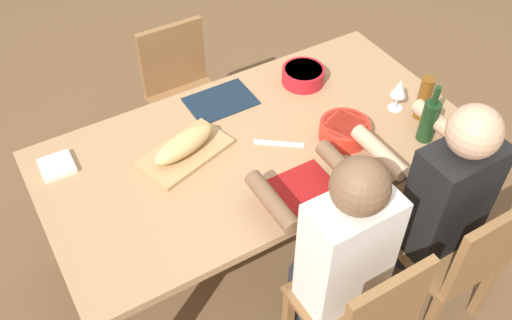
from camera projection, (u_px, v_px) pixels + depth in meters
The scene contains 18 objects.
ground_plane at pixel (256, 241), 3.04m from camera, with size 8.00×8.00×0.00m, color brown.
dining_table at pixel (256, 155), 2.56m from camera, with size 1.92×0.99×0.74m.
chair_near_center at pixel (183, 90), 3.19m from camera, with size 0.40×0.40×0.85m.
chair_far_center at pixel (362, 313), 2.20m from camera, with size 0.40×0.40×0.85m.
diner_far_center at pixel (340, 248), 2.16m from camera, with size 0.41×0.53×1.20m.
chair_far_left at pixel (459, 256), 2.39m from camera, with size 0.40×0.40×0.85m.
diner_far_left at pixel (441, 195), 2.35m from camera, with size 0.41×0.53×1.20m.
serving_bowl_greens at pixel (303, 75), 2.79m from camera, with size 0.21×0.21×0.08m.
serving_bowl_pasta at pixel (344, 130), 2.50m from camera, with size 0.23×0.23×0.08m.
cutting_board at pixel (186, 153), 2.45m from camera, with size 0.40×0.22×0.02m, color tan.
bread_loaf at pixel (184, 144), 2.41m from camera, with size 0.32×0.11×0.09m, color tan.
wine_bottle at pixel (429, 120), 2.45m from camera, with size 0.08×0.08×0.29m.
beer_bottle at pixel (424, 98), 2.56m from camera, with size 0.06×0.06×0.22m, color brown.
wine_glass at pixel (399, 89), 2.60m from camera, with size 0.08×0.08×0.17m.
placemat_near_center at pixel (221, 101), 2.71m from camera, with size 0.32×0.23×0.01m, color #142333.
placemat_far_center at pixel (298, 190), 2.30m from camera, with size 0.32×0.23×0.01m, color maroon.
carving_knife at pixel (279, 144), 2.50m from camera, with size 0.23×0.02×0.01m, color silver.
napkin_stack at pixel (57, 166), 2.39m from camera, with size 0.14×0.14×0.02m, color white.
Camera 1 is at (0.93, 1.56, 2.47)m, focal length 39.21 mm.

